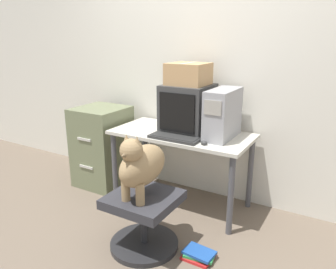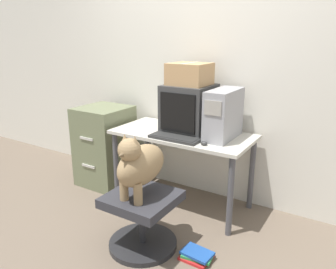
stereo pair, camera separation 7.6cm
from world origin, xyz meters
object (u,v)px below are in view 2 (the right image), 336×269
keyboard (175,138)px  cardboard_box (190,74)px  pc_tower (224,114)px  office_chair (142,218)px  crt_monitor (189,109)px  dog (140,164)px  filing_cabinet (105,146)px  book_stack_floor (197,255)px

keyboard → cardboard_box: size_ratio=1.32×
keyboard → pc_tower: bearing=37.6°
pc_tower → office_chair: size_ratio=0.87×
crt_monitor → dog: 0.87m
filing_cabinet → cardboard_box: 1.27m
book_stack_floor → cardboard_box: bearing=123.4°
keyboard → book_stack_floor: 0.96m
dog → filing_cabinet: bearing=144.2°
keyboard → book_stack_floor: keyboard is taller
office_chair → book_stack_floor: office_chair is taller
keyboard → filing_cabinet: 1.05m
crt_monitor → book_stack_floor: bearing=-56.4°
crt_monitor → pc_tower: size_ratio=0.95×
filing_cabinet → book_stack_floor: (1.46, -0.64, -0.39)m
office_chair → keyboard: bearing=94.4°
office_chair → filing_cabinet: size_ratio=0.62×
cardboard_box → keyboard: bearing=-86.8°
crt_monitor → office_chair: (0.06, -0.81, -0.68)m
crt_monitor → dog: (0.06, -0.83, -0.24)m
filing_cabinet → book_stack_floor: size_ratio=3.61×
keyboard → dog: dog is taller
keyboard → office_chair: keyboard is taller
cardboard_box → office_chair: bearing=-86.0°
book_stack_floor → pc_tower: bearing=101.0°
office_chair → cardboard_box: cardboard_box is taller
pc_tower → filing_cabinet: pc_tower is taller
dog → cardboard_box: (-0.06, 0.83, 0.55)m
crt_monitor → pc_tower: 0.34m
cardboard_box → book_stack_floor: cardboard_box is taller
book_stack_floor → crt_monitor: bearing=123.6°
pc_tower → cardboard_box: 0.47m
dog → filing_cabinet: 1.30m
office_chair → book_stack_floor: size_ratio=2.24×
crt_monitor → filing_cabinet: crt_monitor is taller
crt_monitor → pc_tower: crt_monitor is taller
pc_tower → office_chair: pc_tower is taller
cardboard_box → dog: bearing=-86.1°
filing_cabinet → dog: bearing=-35.8°
office_chair → dog: size_ratio=1.06×
pc_tower → filing_cabinet: 1.41m
dog → cardboard_box: size_ratio=1.46×
cardboard_box → pc_tower: bearing=-3.2°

